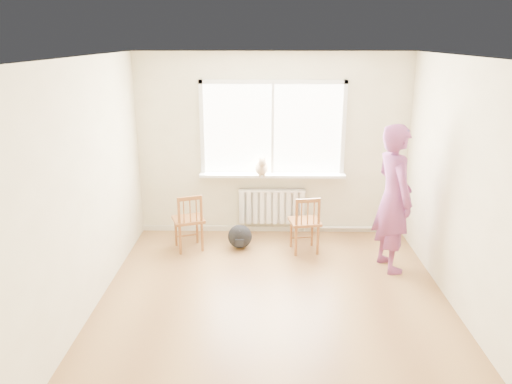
{
  "coord_description": "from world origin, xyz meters",
  "views": [
    {
      "loc": [
        -0.11,
        -4.99,
        2.89
      ],
      "look_at": [
        -0.22,
        1.2,
        0.96
      ],
      "focal_mm": 35.0,
      "sensor_mm": 36.0,
      "label": 1
    }
  ],
  "objects_px": {
    "chair_right": "(305,224)",
    "cat": "(262,167)",
    "backpack": "(240,236)",
    "person": "(394,198)",
    "chair_left": "(189,222)"
  },
  "relations": [
    {
      "from": "chair_left",
      "to": "chair_right",
      "type": "distance_m",
      "value": 1.62
    },
    {
      "from": "cat",
      "to": "chair_left",
      "type": "bearing_deg",
      "value": -156.14
    },
    {
      "from": "chair_left",
      "to": "chair_right",
      "type": "height_order",
      "value": "chair_left"
    },
    {
      "from": "cat",
      "to": "backpack",
      "type": "bearing_deg",
      "value": -127.47
    },
    {
      "from": "person",
      "to": "cat",
      "type": "relative_size",
      "value": 4.18
    },
    {
      "from": "chair_right",
      "to": "cat",
      "type": "bearing_deg",
      "value": -53.5
    },
    {
      "from": "chair_right",
      "to": "backpack",
      "type": "bearing_deg",
      "value": -17.38
    },
    {
      "from": "chair_left",
      "to": "cat",
      "type": "relative_size",
      "value": 1.82
    },
    {
      "from": "chair_right",
      "to": "cat",
      "type": "distance_m",
      "value": 1.08
    },
    {
      "from": "chair_left",
      "to": "backpack",
      "type": "relative_size",
      "value": 2.4
    },
    {
      "from": "backpack",
      "to": "cat",
      "type": "bearing_deg",
      "value": 56.88
    },
    {
      "from": "cat",
      "to": "backpack",
      "type": "xyz_separation_m",
      "value": [
        -0.3,
        -0.46,
        -0.9
      ]
    },
    {
      "from": "chair_right",
      "to": "cat",
      "type": "xyz_separation_m",
      "value": [
        -0.61,
        0.59,
        0.66
      ]
    },
    {
      "from": "chair_left",
      "to": "cat",
      "type": "height_order",
      "value": "cat"
    },
    {
      "from": "cat",
      "to": "chair_right",
      "type": "bearing_deg",
      "value": -48.33
    }
  ]
}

